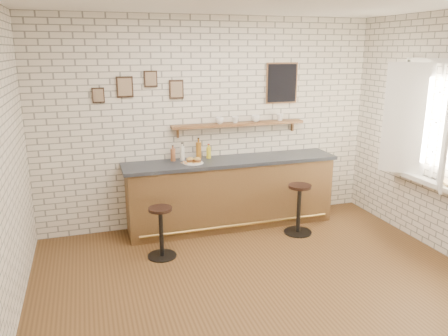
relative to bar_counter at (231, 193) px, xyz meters
The scene contains 21 objects.
ground 1.79m from the bar_counter, 97.30° to the right, with size 5.00×5.00×0.00m, color brown.
bar_counter is the anchor object (origin of this frame).
sandwich_plate 0.77m from the bar_counter, behind, with size 0.28×0.28×0.01m, color white.
ciabatta_sandwich 0.79m from the bar_counter, behind, with size 0.23×0.16×0.07m.
potato_chips 0.80m from the bar_counter, behind, with size 0.26×0.18×0.00m.
bitters_bottle_brown 1.02m from the bar_counter, 168.39° to the left, with size 0.07×0.07×0.23m.
bitters_bottle_white 0.93m from the bar_counter, 166.19° to the left, with size 0.07×0.07×0.26m.
bitters_bottle_amber 0.79m from the bar_counter, 159.20° to the left, with size 0.08×0.08×0.31m.
condiment_bottle_yellow 0.68m from the bar_counter, 150.18° to the left, with size 0.07×0.07×0.21m.
bar_stool_left 1.37m from the bar_counter, 148.51° to the right, with size 0.37×0.37×0.66m.
bar_stool_right 1.00m from the bar_counter, 34.78° to the right, with size 0.40×0.40×0.72m.
wall_shelf 1.01m from the bar_counter, 48.03° to the left, with size 2.00×0.18×0.18m.
shelf_cup_a 1.07m from the bar_counter, 119.87° to the left, with size 0.12×0.12×0.09m, color white.
shelf_cup_b 1.07m from the bar_counter, 58.49° to the left, with size 0.10×0.10×0.09m, color white.
shelf_cup_c 1.15m from the bar_counter, 24.41° to the left, with size 0.13×0.13×0.10m, color white.
shelf_cup_d 1.35m from the bar_counter, 13.52° to the left, with size 0.11×0.11×0.10m, color white.
back_wall_decor 1.56m from the bar_counter, 88.26° to the left, with size 2.96×0.02×0.56m.
window_sill 2.62m from the bar_counter, 32.67° to the right, with size 0.20×1.35×0.06m.
casement_window 2.80m from the bar_counter, 33.18° to the right, with size 0.40×1.30×1.56m.
book_lower 2.78m from the bar_counter, 38.06° to the right, with size 0.19×0.25×0.02m, color tan.
book_upper 2.79m from the bar_counter, 38.24° to the right, with size 0.18×0.25×0.02m, color tan.
Camera 1 is at (-1.73, -4.06, 2.54)m, focal length 35.00 mm.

